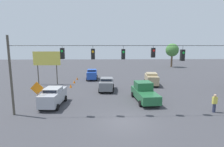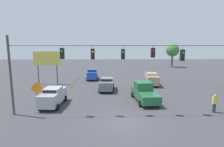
# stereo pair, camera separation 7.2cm
# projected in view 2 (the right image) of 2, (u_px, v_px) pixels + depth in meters

# --- Properties ---
(ground_plane) EXTENTS (140.00, 140.00, 0.00)m
(ground_plane) POSITION_uv_depth(u_px,v_px,m) (125.00, 122.00, 14.33)
(ground_plane) COLOR #3D3D42
(overhead_signal_span) EXTENTS (20.08, 0.38, 7.14)m
(overhead_signal_span) POSITION_uv_depth(u_px,v_px,m) (123.00, 65.00, 15.58)
(overhead_signal_span) COLOR #4C473D
(overhead_signal_span) RESTS_ON ground_plane
(sedan_silver_parked_shoulder) EXTENTS (2.09, 4.47, 1.91)m
(sedan_silver_parked_shoulder) POSITION_uv_depth(u_px,v_px,m) (53.00, 96.00, 18.35)
(sedan_silver_parked_shoulder) COLOR #A8AAB2
(sedan_silver_parked_shoulder) RESTS_ON ground_plane
(sedan_grey_withflow_mid) EXTENTS (2.22, 4.16, 1.82)m
(sedan_grey_withflow_mid) POSITION_uv_depth(u_px,v_px,m) (107.00, 84.00, 24.56)
(sedan_grey_withflow_mid) COLOR slate
(sedan_grey_withflow_mid) RESTS_ON ground_plane
(pickup_truck_green_crossing_near) EXTENTS (2.50, 5.48, 2.12)m
(pickup_truck_green_crossing_near) POSITION_uv_depth(u_px,v_px,m) (144.00, 92.00, 19.91)
(pickup_truck_green_crossing_near) COLOR #236038
(pickup_truck_green_crossing_near) RESTS_ON ground_plane
(sedan_blue_withflow_far) EXTENTS (2.05, 3.95, 1.93)m
(sedan_blue_withflow_far) POSITION_uv_depth(u_px,v_px,m) (92.00, 74.00, 32.64)
(sedan_blue_withflow_far) COLOR #234CB2
(sedan_blue_withflow_far) RESTS_ON ground_plane
(sedan_tan_oncoming_far) EXTENTS (2.28, 4.46, 1.99)m
(sedan_tan_oncoming_far) POSITION_uv_depth(u_px,v_px,m) (151.00, 79.00, 27.96)
(sedan_tan_oncoming_far) COLOR tan
(sedan_tan_oncoming_far) RESTS_ON ground_plane
(traffic_cone_nearest) EXTENTS (0.35, 0.35, 0.55)m
(traffic_cone_nearest) POSITION_uv_depth(u_px,v_px,m) (59.00, 99.00, 19.64)
(traffic_cone_nearest) COLOR orange
(traffic_cone_nearest) RESTS_ON ground_plane
(traffic_cone_second) EXTENTS (0.35, 0.35, 0.55)m
(traffic_cone_second) POSITION_uv_depth(u_px,v_px,m) (64.00, 92.00, 22.89)
(traffic_cone_second) COLOR orange
(traffic_cone_second) RESTS_ON ground_plane
(traffic_cone_third) EXTENTS (0.35, 0.35, 0.55)m
(traffic_cone_third) POSITION_uv_depth(u_px,v_px,m) (71.00, 86.00, 26.30)
(traffic_cone_third) COLOR orange
(traffic_cone_third) RESTS_ON ground_plane
(traffic_cone_fourth) EXTENTS (0.35, 0.35, 0.55)m
(traffic_cone_fourth) POSITION_uv_depth(u_px,v_px,m) (74.00, 82.00, 29.50)
(traffic_cone_fourth) COLOR orange
(traffic_cone_fourth) RESTS_ON ground_plane
(traffic_cone_fifth) EXTENTS (0.35, 0.35, 0.55)m
(traffic_cone_fifth) POSITION_uv_depth(u_px,v_px,m) (77.00, 78.00, 32.48)
(traffic_cone_fifth) COLOR orange
(traffic_cone_fifth) RESTS_ON ground_plane
(roadside_billboard) EXTENTS (4.33, 0.16, 5.36)m
(roadside_billboard) POSITION_uv_depth(u_px,v_px,m) (47.00, 60.00, 28.15)
(roadside_billboard) COLOR #4C473D
(roadside_billboard) RESTS_ON ground_plane
(work_zone_sign) EXTENTS (1.27, 0.06, 2.84)m
(work_zone_sign) POSITION_uv_depth(u_px,v_px,m) (37.00, 90.00, 16.78)
(work_zone_sign) COLOR slate
(work_zone_sign) RESTS_ON ground_plane
(pedestrian) EXTENTS (0.40, 0.28, 1.76)m
(pedestrian) POSITION_uv_depth(u_px,v_px,m) (214.00, 103.00, 16.39)
(pedestrian) COLOR #2D334C
(pedestrian) RESTS_ON ground_plane
(tree_horizon_left) EXTENTS (3.79, 3.79, 6.98)m
(tree_horizon_left) POSITION_uv_depth(u_px,v_px,m) (173.00, 50.00, 51.56)
(tree_horizon_left) COLOR brown
(tree_horizon_left) RESTS_ON ground_plane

